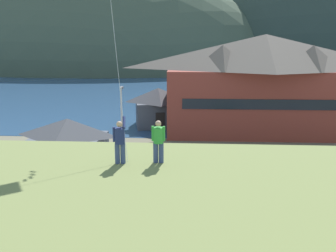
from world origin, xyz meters
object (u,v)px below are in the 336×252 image
object	(u,v)px
parked_car_front_row_end	(252,167)
parking_light_pole	(122,117)
parked_car_mid_row_near	(161,163)
wharf_dock	(172,110)
harbor_lodge	(264,82)
moored_boat_wharfside	(151,104)
parked_car_back_row_right	(296,197)
storage_shed_near_lot	(69,146)
parked_car_front_row_red	(6,192)
moored_boat_outer_mooring	(198,113)
person_kite_flyer	(120,140)
person_companion	(158,140)
storage_shed_waterside	(158,106)

from	to	relation	value
parked_car_front_row_end	parking_light_pole	xyz separation A→B (m)	(-11.27, 4.99, 2.88)
parked_car_mid_row_near	parked_car_front_row_end	xyz separation A→B (m)	(7.30, -0.60, 0.00)
wharf_dock	parking_light_pole	bearing A→B (deg)	-99.02
harbor_lodge	parked_car_mid_row_near	xyz separation A→B (m)	(-10.64, -15.13, -4.95)
moored_boat_wharfside	parked_car_back_row_right	bearing A→B (deg)	-69.90
storage_shed_near_lot	parking_light_pole	distance (m)	6.01
parked_car_front_row_red	storage_shed_near_lot	bearing A→B (deg)	70.57
wharf_dock	parked_car_back_row_right	distance (m)	34.43
parked_car_front_row_red	parked_car_back_row_right	bearing A→B (deg)	1.17
moored_boat_wharfside	parked_car_back_row_right	xyz separation A→B (m)	(13.28, -36.29, 0.34)
storage_shed_near_lot	moored_boat_wharfside	distance (m)	30.26
parked_car_mid_row_near	moored_boat_outer_mooring	bearing A→B (deg)	81.90
wharf_dock	person_kite_flyer	world-z (taller)	person_kite_flyer
harbor_lodge	parked_car_front_row_end	world-z (taller)	harbor_lodge
storage_shed_near_lot	parked_car_mid_row_near	world-z (taller)	storage_shed_near_lot
parked_car_mid_row_near	person_kite_flyer	xyz separation A→B (m)	(-0.37, -16.21, 6.32)
parked_car_front_row_end	person_kite_flyer	distance (m)	18.51
moored_boat_outer_mooring	storage_shed_near_lot	bearing A→B (deg)	-115.31
parking_light_pole	moored_boat_outer_mooring	bearing A→B (deg)	68.64
moored_boat_wharfside	person_companion	size ratio (longest dim) A/B	4.06
moored_boat_outer_mooring	person_kite_flyer	xyz separation A→B (m)	(-3.62, -39.03, 6.67)
wharf_dock	parked_car_front_row_red	distance (m)	34.73
moored_boat_outer_mooring	parking_light_pole	size ratio (longest dim) A/B	1.27
moored_boat_wharfside	parked_car_mid_row_near	bearing A→B (deg)	-82.52
storage_shed_waterside	person_companion	distance (m)	34.28
person_companion	person_kite_flyer	bearing A→B (deg)	-172.59
moored_boat_wharfside	moored_boat_outer_mooring	bearing A→B (deg)	-44.39
parked_car_mid_row_near	person_kite_flyer	world-z (taller)	person_kite_flyer
storage_shed_waterside	parking_light_pole	xyz separation A→B (m)	(-2.23, -13.42, 1.44)
person_kite_flyer	person_companion	size ratio (longest dim) A/B	1.07
harbor_lodge	parking_light_pole	bearing A→B (deg)	-143.67
parked_car_front_row_end	parking_light_pole	distance (m)	12.65
storage_shed_near_lot	storage_shed_waterside	xyz separation A→B (m)	(5.88, 17.95, 0.05)
storage_shed_waterside	moored_boat_wharfside	xyz separation A→B (m)	(-2.19, 12.04, -1.79)
moored_boat_outer_mooring	parked_car_mid_row_near	bearing A→B (deg)	-98.10
harbor_lodge	parked_car_front_row_end	distance (m)	16.82
wharf_dock	person_kite_flyer	distance (m)	43.33
parked_car_mid_row_near	parked_car_back_row_right	xyz separation A→B (m)	(9.37, -6.44, 0.00)
moored_boat_wharfside	person_kite_flyer	distance (m)	46.66
storage_shed_near_lot	moored_boat_wharfside	xyz separation A→B (m)	(3.70, 29.99, -1.74)
storage_shed_near_lot	parked_car_front_row_end	size ratio (longest dim) A/B	1.52
storage_shed_waterside	parked_car_front_row_red	size ratio (longest dim) A/B	1.55
parked_car_front_row_red	person_kite_flyer	xyz separation A→B (m)	(9.60, -9.37, 6.32)
storage_shed_near_lot	parking_light_pole	world-z (taller)	parking_light_pole
person_kite_flyer	storage_shed_near_lot	bearing A→B (deg)	114.27
parked_car_mid_row_near	parked_car_back_row_right	world-z (taller)	same
parked_car_front_row_red	parked_car_back_row_right	xyz separation A→B (m)	(19.34, 0.39, 0.00)
wharf_dock	harbor_lodge	bearing A→B (deg)	-45.86
wharf_dock	person_companion	distance (m)	43.16
moored_boat_outer_mooring	parking_light_pole	world-z (taller)	parking_light_pole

